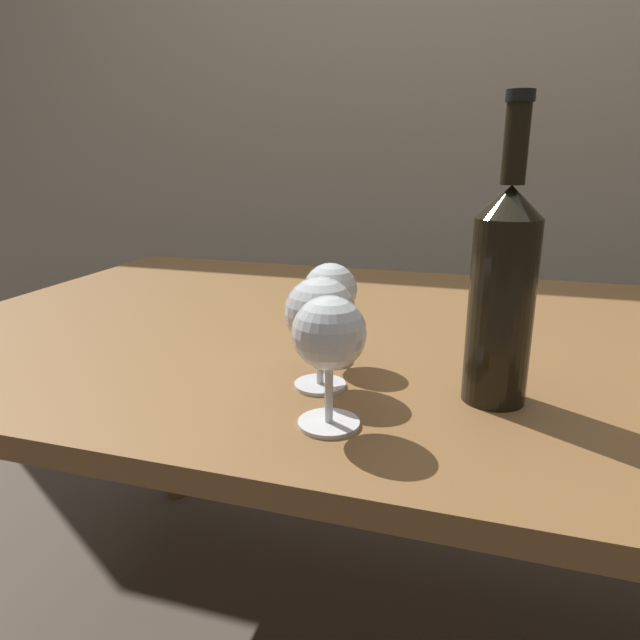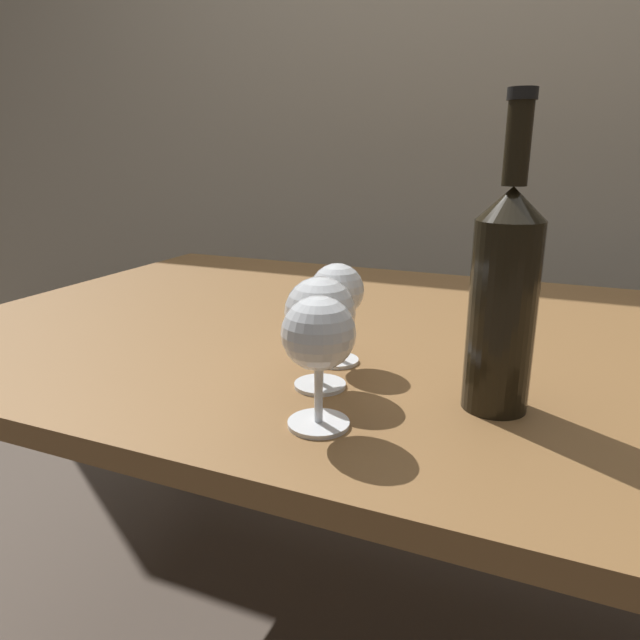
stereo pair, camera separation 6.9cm
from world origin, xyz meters
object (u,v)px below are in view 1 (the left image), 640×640
wine_glass_port (320,315)px  wine_bottle (502,291)px  wine_glass_rose (330,293)px  wine_glass_pinot (329,338)px

wine_glass_port → wine_bottle: bearing=6.8°
wine_glass_rose → wine_bottle: (0.22, -0.06, 0.03)m
wine_bottle → wine_glass_pinot: bearing=-143.8°
wine_glass_rose → wine_bottle: 0.23m
wine_glass_rose → wine_glass_port: bearing=-81.7°
wine_glass_pinot → wine_glass_port: (-0.04, 0.10, -0.01)m
wine_glass_rose → wine_glass_pinot: bearing=-74.1°
wine_glass_port → wine_bottle: 0.21m
wine_glass_port → wine_glass_rose: (-0.01, 0.09, 0.01)m
wine_glass_pinot → wine_glass_rose: size_ratio=1.03×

